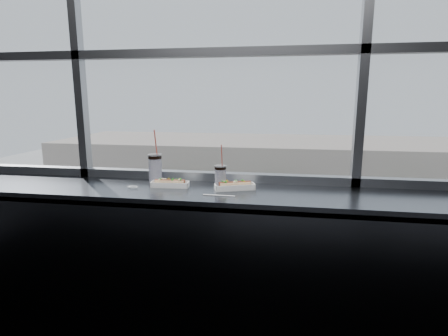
% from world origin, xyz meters
% --- Properties ---
extents(wall_back_lower, '(6.00, 0.00, 6.00)m').
position_xyz_m(wall_back_lower, '(0.00, 1.50, 0.55)').
color(wall_back_lower, black).
rests_on(wall_back_lower, ground).
extents(window_glass, '(6.00, 0.00, 6.00)m').
position_xyz_m(window_glass, '(0.00, 1.52, 2.30)').
color(window_glass, silver).
rests_on(window_glass, ground).
extents(window_mullions, '(6.00, 0.08, 2.40)m').
position_xyz_m(window_mullions, '(0.00, 1.50, 2.30)').
color(window_mullions, gray).
rests_on(window_mullions, ground).
extents(counter, '(6.00, 0.55, 0.06)m').
position_xyz_m(counter, '(0.00, 1.23, 1.07)').
color(counter, slate).
rests_on(counter, ground).
extents(counter_fascia, '(6.00, 0.04, 1.04)m').
position_xyz_m(counter_fascia, '(0.00, 0.97, 0.55)').
color(counter_fascia, slate).
rests_on(counter_fascia, ground).
extents(hotdog_tray_left, '(0.26, 0.10, 0.06)m').
position_xyz_m(hotdog_tray_left, '(-0.24, 1.25, 1.13)').
color(hotdog_tray_left, white).
rests_on(hotdog_tray_left, counter).
extents(hotdog_tray_right, '(0.28, 0.17, 0.06)m').
position_xyz_m(hotdog_tray_right, '(0.20, 1.26, 1.13)').
color(hotdog_tray_right, white).
rests_on(hotdog_tray_right, counter).
extents(soda_cup_left, '(0.10, 0.10, 0.38)m').
position_xyz_m(soda_cup_left, '(-0.40, 1.40, 1.21)').
color(soda_cup_left, white).
rests_on(soda_cup_left, counter).
extents(soda_cup_right, '(0.08, 0.08, 0.30)m').
position_xyz_m(soda_cup_right, '(0.10, 1.27, 1.19)').
color(soda_cup_right, white).
rests_on(soda_cup_right, counter).
extents(loose_straw, '(0.20, 0.01, 0.01)m').
position_xyz_m(loose_straw, '(0.12, 1.09, 1.10)').
color(loose_straw, white).
rests_on(loose_straw, counter).
extents(wrapper, '(0.09, 0.06, 0.02)m').
position_xyz_m(wrapper, '(-0.48, 1.18, 1.11)').
color(wrapper, silver).
rests_on(wrapper, counter).
extents(plaza_ground, '(120.00, 120.00, 0.00)m').
position_xyz_m(plaza_ground, '(0.00, 45.00, -11.00)').
color(plaza_ground, '#ADADAC').
rests_on(plaza_ground, ground).
extents(street_asphalt, '(80.00, 10.00, 0.06)m').
position_xyz_m(street_asphalt, '(0.00, 21.50, -10.97)').
color(street_asphalt, black).
rests_on(street_asphalt, plaza_ground).
extents(far_sidewalk, '(80.00, 6.00, 0.04)m').
position_xyz_m(far_sidewalk, '(0.00, 29.50, -10.98)').
color(far_sidewalk, '#ADADAC').
rests_on(far_sidewalk, plaza_ground).
extents(far_building, '(50.00, 14.00, 8.00)m').
position_xyz_m(far_building, '(0.00, 39.50, -7.00)').
color(far_building, '#A4978C').
rests_on(far_building, plaza_ground).
extents(car_near_a, '(3.05, 6.32, 2.04)m').
position_xyz_m(car_near_a, '(-15.76, 17.50, -9.92)').
color(car_near_a, white).
rests_on(car_near_a, street_asphalt).
extents(car_far_a, '(2.81, 5.76, 1.86)m').
position_xyz_m(car_far_a, '(-10.11, 25.50, -10.01)').
color(car_far_a, '#3B3B3B').
rests_on(car_far_a, street_asphalt).
extents(car_near_b, '(3.06, 7.04, 2.33)m').
position_xyz_m(car_near_b, '(-7.40, 17.50, -9.78)').
color(car_near_b, black).
rests_on(car_near_b, street_asphalt).
extents(car_far_b, '(3.27, 6.65, 2.14)m').
position_xyz_m(car_far_b, '(3.57, 25.50, -9.87)').
color(car_far_b, '#6A000E').
rests_on(car_far_b, street_asphalt).
extents(car_near_c, '(2.89, 6.39, 2.09)m').
position_xyz_m(car_near_c, '(0.21, 17.50, -9.89)').
color(car_near_c, '#AF412C').
rests_on(car_near_c, street_asphalt).
extents(pedestrian_b, '(0.88, 0.66, 1.98)m').
position_xyz_m(pedestrian_b, '(-2.98, 29.66, -9.97)').
color(pedestrian_b, '#66605B').
rests_on(pedestrian_b, far_sidewalk).
extents(pedestrian_a, '(0.89, 0.67, 2.00)m').
position_xyz_m(pedestrian_a, '(-6.86, 28.91, -9.96)').
color(pedestrian_a, '#66605B').
rests_on(pedestrian_a, far_sidewalk).
extents(pedestrian_c, '(0.90, 0.68, 2.04)m').
position_xyz_m(pedestrian_c, '(4.47, 28.51, -9.94)').
color(pedestrian_c, '#66605B').
rests_on(pedestrian_c, far_sidewalk).
extents(pedestrian_d, '(0.71, 0.94, 2.12)m').
position_xyz_m(pedestrian_d, '(7.36, 29.50, -9.90)').
color(pedestrian_d, '#66605B').
rests_on(pedestrian_d, far_sidewalk).
extents(tree_left, '(3.47, 3.47, 5.42)m').
position_xyz_m(tree_left, '(-8.32, 29.50, -7.33)').
color(tree_left, '#47382B').
rests_on(tree_left, far_sidewalk).
extents(tree_center, '(3.47, 3.47, 5.42)m').
position_xyz_m(tree_center, '(-0.09, 29.50, -7.32)').
color(tree_center, '#47382B').
rests_on(tree_center, far_sidewalk).
extents(tree_right, '(3.42, 3.42, 5.34)m').
position_xyz_m(tree_right, '(11.58, 29.50, -7.38)').
color(tree_right, '#47382B').
rests_on(tree_right, far_sidewalk).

